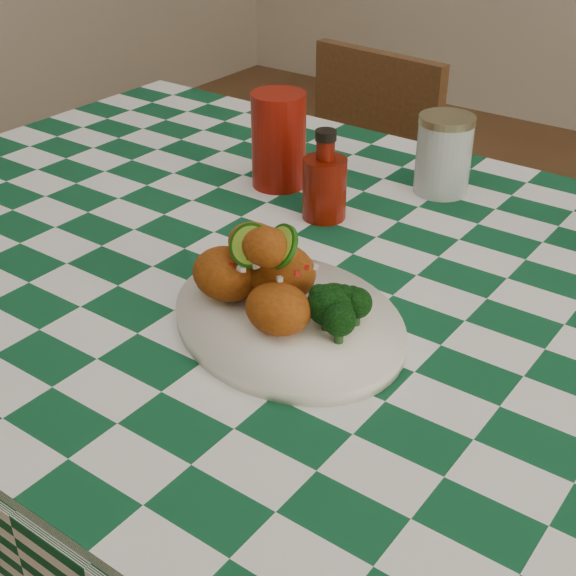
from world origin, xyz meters
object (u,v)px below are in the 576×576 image
Objects in this scene: fried_chicken_pile at (272,270)px; plate at (288,320)px; mason_jar at (444,155)px; dining_table at (321,482)px; wooden_chair_left at (332,226)px; red_tumbler at (279,140)px; ketchup_bottle at (325,175)px.

plate is at bearing 0.00° from fried_chicken_pile.
mason_jar reaches higher than plate.
wooden_chair_left reaches higher than dining_table.
red_tumbler reaches higher than plate.
red_tumbler is 1.12× the size of ketchup_bottle.
dining_table is 5.05× the size of plate.
wooden_chair_left is (-0.48, 0.42, -0.44)m from mason_jar.
red_tumbler is 1.22× the size of mason_jar.
red_tumbler is 0.19× the size of wooden_chair_left.
plate is 2.09× the size of red_tumbler.
fried_chicken_pile is at bearing -55.89° from wooden_chair_left.
red_tumbler is at bearing 155.78° from ketchup_bottle.
ketchup_bottle is 1.09× the size of mason_jar.
dining_table is at bearing -89.86° from mason_jar.
red_tumbler is at bearing 128.28° from plate.
red_tumbler is at bearing -60.61° from wooden_chair_left.
dining_table is at bearing 104.18° from plate.
fried_chicken_pile is at bearing -67.96° from ketchup_bottle.
dining_table is 0.43m from plate.
fried_chicken_pile is (0.01, -0.14, 0.47)m from dining_table.
red_tumbler reaches higher than fried_chicken_pile.
dining_table is 0.90m from wooden_chair_left.
ketchup_bottle reaches higher than mason_jar.
mason_jar is at bearing 62.77° from ketchup_bottle.
plate is at bearing -85.64° from mason_jar.
ketchup_bottle is 0.17× the size of wooden_chair_left.
red_tumbler reaches higher than ketchup_bottle.
fried_chicken_pile is 0.42m from red_tumbler.
ketchup_bottle is (-0.10, 0.14, 0.46)m from dining_table.
fried_chicken_pile is 0.30m from ketchup_bottle.
ketchup_bottle reaches higher than plate.
dining_table is at bearing -54.22° from ketchup_bottle.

